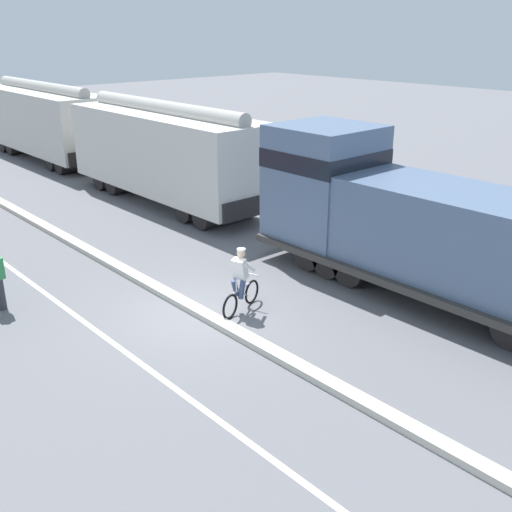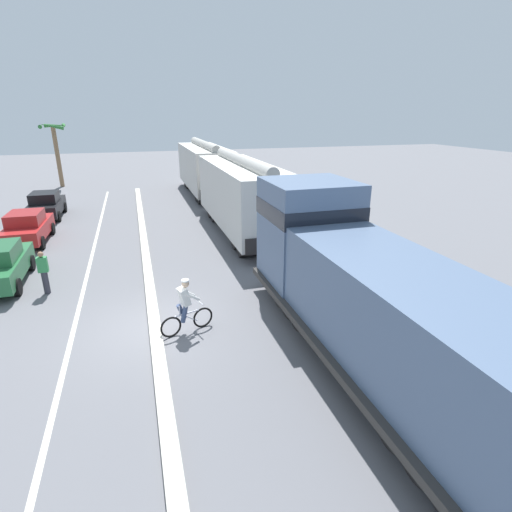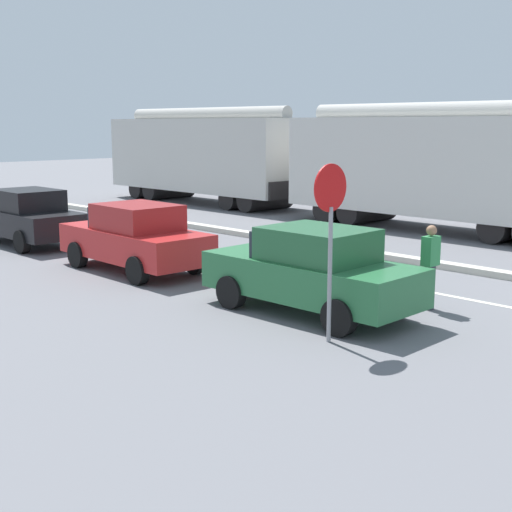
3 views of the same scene
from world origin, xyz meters
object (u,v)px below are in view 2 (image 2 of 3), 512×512
at_px(locomotive, 362,292).
at_px(parked_car_red, 28,227).
at_px(palm_tree_near, 55,141).
at_px(parked_car_black, 46,205).
at_px(hopper_car_lead, 243,195).
at_px(pedestrian_by_cars, 44,272).
at_px(hopper_car_middle, 205,168).
at_px(cyclist, 186,308).

relative_size(locomotive, parked_car_red, 2.74).
bearing_deg(palm_tree_near, parked_car_black, -86.37).
distance_m(locomotive, parked_car_black, 21.89).
bearing_deg(palm_tree_near, hopper_car_lead, -57.95).
bearing_deg(pedestrian_by_cars, palm_tree_near, 96.45).
relative_size(hopper_car_middle, palm_tree_near, 1.92).
relative_size(locomotive, hopper_car_middle, 1.10).
distance_m(parked_car_red, parked_car_black, 5.39).
relative_size(parked_car_red, pedestrian_by_cars, 2.61).
relative_size(hopper_car_lead, hopper_car_middle, 1.00).
distance_m(cyclist, palm_tree_near, 29.53).
relative_size(hopper_car_middle, parked_car_black, 2.52).
bearing_deg(parked_car_red, hopper_car_lead, -7.26).
height_order(locomotive, palm_tree_near, palm_tree_near).
height_order(locomotive, cyclist, locomotive).
xyz_separation_m(locomotive, cyclist, (-4.40, 2.38, -0.98)).
relative_size(locomotive, palm_tree_near, 2.11).
height_order(hopper_car_middle, cyclist, hopper_car_middle).
bearing_deg(pedestrian_by_cars, cyclist, -43.13).
relative_size(locomotive, cyclist, 6.77).
distance_m(parked_car_black, pedestrian_by_cars, 12.44).
bearing_deg(cyclist, palm_tree_near, 104.38).
bearing_deg(hopper_car_middle, parked_car_black, -156.22).
bearing_deg(parked_car_black, hopper_car_middle, 23.78).
bearing_deg(cyclist, hopper_car_lead, 65.79).
xyz_separation_m(hopper_car_middle, cyclist, (-4.40, -21.37, -1.26)).
bearing_deg(parked_car_black, hopper_car_lead, -31.81).
xyz_separation_m(hopper_car_lead, cyclist, (-4.40, -9.77, -1.26)).
bearing_deg(pedestrian_by_cars, parked_car_red, 105.61).
bearing_deg(hopper_car_middle, pedestrian_by_cars, -117.65).
height_order(hopper_car_lead, cyclist, hopper_car_lead).
distance_m(locomotive, parked_car_red, 17.40).
xyz_separation_m(parked_car_red, pedestrian_by_cars, (1.92, -6.89, 0.03)).
distance_m(hopper_car_middle, pedestrian_by_cars, 19.34).
relative_size(hopper_car_lead, palm_tree_near, 1.92).
relative_size(cyclist, palm_tree_near, 0.31).
bearing_deg(cyclist, pedestrian_by_cars, 136.87).
bearing_deg(hopper_car_lead, pedestrian_by_cars, -148.45).
bearing_deg(hopper_car_lead, hopper_car_middle, 90.00).
xyz_separation_m(cyclist, palm_tree_near, (-7.29, 28.45, 3.12)).
xyz_separation_m(hopper_car_middle, palm_tree_near, (-11.69, 7.07, 1.86)).
distance_m(hopper_car_middle, cyclist, 21.86).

